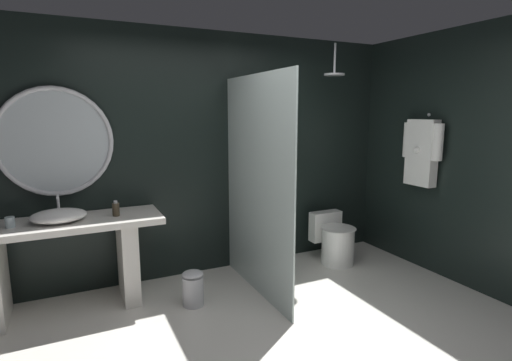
% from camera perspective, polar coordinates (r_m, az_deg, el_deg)
% --- Properties ---
extents(back_wall_panel, '(4.80, 0.10, 2.60)m').
position_cam_1_polar(back_wall_panel, '(4.32, -8.24, 3.65)').
color(back_wall_panel, black).
rests_on(back_wall_panel, ground_plane).
extents(side_wall_right, '(0.10, 2.47, 2.60)m').
position_cam_1_polar(side_wall_right, '(4.71, 25.11, 3.32)').
color(side_wall_right, black).
rests_on(side_wall_right, ground_plane).
extents(vanity_counter, '(1.69, 0.59, 0.82)m').
position_cam_1_polar(vanity_counter, '(3.94, -25.96, -9.52)').
color(vanity_counter, silver).
rests_on(vanity_counter, ground_plane).
extents(vessel_sink, '(0.46, 0.37, 0.21)m').
position_cam_1_polar(vessel_sink, '(3.83, -26.63, -4.56)').
color(vessel_sink, white).
rests_on(vessel_sink, vanity_counter).
extents(tumbler_cup, '(0.07, 0.07, 0.09)m').
position_cam_1_polar(tumbler_cup, '(3.84, -32.01, -5.14)').
color(tumbler_cup, silver).
rests_on(tumbler_cup, vanity_counter).
extents(soap_dispenser, '(0.06, 0.06, 0.14)m').
position_cam_1_polar(soap_dispenser, '(3.83, -19.60, -3.92)').
color(soap_dispenser, '#3D3323').
rests_on(soap_dispenser, vanity_counter).
extents(round_wall_mirror, '(1.00, 0.04, 1.00)m').
position_cam_1_polar(round_wall_mirror, '(4.02, -27.01, 4.99)').
color(round_wall_mirror, silver).
extents(shower_glass_panel, '(0.02, 1.42, 2.11)m').
position_cam_1_polar(shower_glass_panel, '(3.78, 0.11, -0.92)').
color(shower_glass_panel, silver).
rests_on(shower_glass_panel, ground_plane).
extents(rain_shower_head, '(0.23, 0.23, 0.34)m').
position_cam_1_polar(rain_shower_head, '(4.58, 11.26, 15.12)').
color(rain_shower_head, silver).
extents(hanging_bathrobe, '(0.20, 0.51, 0.79)m').
position_cam_1_polar(hanging_bathrobe, '(4.68, 22.84, 4.09)').
color(hanging_bathrobe, silver).
extents(toilet, '(0.39, 0.54, 0.57)m').
position_cam_1_polar(toilet, '(4.80, 11.32, -8.50)').
color(toilet, white).
rests_on(toilet, ground_plane).
extents(waste_bin, '(0.20, 0.20, 0.33)m').
position_cam_1_polar(waste_bin, '(3.80, -9.09, -15.08)').
color(waste_bin, silver).
rests_on(waste_bin, ground_plane).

